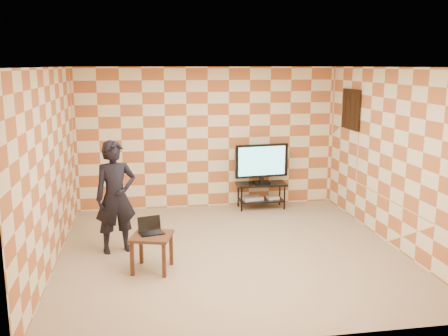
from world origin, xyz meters
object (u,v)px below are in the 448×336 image
(side_table, at_px, (152,241))
(person, at_px, (116,197))
(tv_stand, at_px, (261,190))
(tv, at_px, (262,162))

(side_table, distance_m, person, 1.03)
(person, bearing_deg, tv_stand, 18.56)
(tv, bearing_deg, side_table, -128.83)
(tv, height_order, person, person)
(tv_stand, height_order, person, person)
(tv_stand, relative_size, side_table, 1.50)
(tv_stand, relative_size, person, 0.57)
(side_table, bearing_deg, tv, 51.17)
(side_table, bearing_deg, person, 121.68)
(tv, xyz_separation_m, person, (-2.65, -1.87, -0.09))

